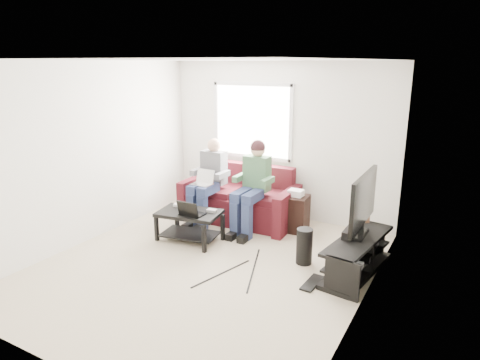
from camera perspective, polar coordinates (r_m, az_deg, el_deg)
name	(u,v)px	position (r m, az deg, el deg)	size (l,w,h in m)	color
floor	(206,265)	(5.74, -4.55, -11.27)	(4.50, 4.50, 0.00)	#BFAA94
ceiling	(201,60)	(5.12, -5.20, 15.68)	(4.50, 4.50, 0.00)	white
wall_back	(279,141)	(7.21, 5.19, 5.22)	(4.50, 4.50, 0.00)	silver
wall_front	(44,230)	(3.73, -24.63, -6.06)	(4.50, 4.50, 0.00)	silver
wall_left	(89,153)	(6.59, -19.48, 3.41)	(4.50, 4.50, 0.00)	silver
wall_right	(368,193)	(4.51, 16.74, -1.63)	(4.50, 4.50, 0.00)	silver
window	(252,121)	(7.37, 1.61, 7.86)	(1.48, 0.04, 1.28)	white
sofa	(240,200)	(7.19, 0.06, -2.73)	(1.94, 0.99, 0.90)	#4F131F
person_left	(209,177)	(6.98, -4.20, 0.35)	(0.40, 0.70, 1.37)	navy
person_right	(253,180)	(6.59, 1.72, 0.01)	(0.40, 0.71, 1.42)	navy
laptop_silver	(202,181)	(6.84, -5.04, -0.12)	(0.32, 0.22, 0.24)	silver
coffee_table	(189,219)	(6.38, -6.76, -5.21)	(0.99, 0.69, 0.45)	black
laptop_black	(192,207)	(6.17, -6.36, -3.56)	(0.34, 0.24, 0.24)	black
controller_a	(179,205)	(6.58, -8.17, -3.32)	(0.14, 0.09, 0.04)	silver
controller_b	(191,206)	(6.52, -6.59, -3.43)	(0.14, 0.09, 0.04)	black
controller_c	(212,211)	(6.29, -3.78, -4.10)	(0.14, 0.09, 0.04)	gray
tv_stand	(357,257)	(5.65, 15.34, -9.92)	(0.60, 1.44, 0.46)	black
tv	(363,201)	(5.48, 16.10, -2.75)	(0.12, 1.10, 0.81)	black
soundbar	(351,230)	(5.64, 14.63, -6.53)	(0.12, 0.50, 0.10)	black
drink_cup	(367,218)	(6.11, 16.56, -4.86)	(0.08, 0.08, 0.12)	#986041
console_white	(349,265)	(5.27, 14.30, -10.95)	(0.30, 0.22, 0.06)	silver
console_grey	(363,243)	(5.89, 16.13, -8.09)	(0.34, 0.26, 0.08)	gray
console_black	(356,254)	(5.57, 15.27, -9.44)	(0.38, 0.30, 0.07)	black
subwoofer	(304,246)	(5.74, 8.57, -8.73)	(0.21, 0.21, 0.48)	black
keyboard_floor	(312,283)	(5.36, 9.60, -13.37)	(0.15, 0.44, 0.02)	black
end_table	(295,212)	(6.77, 7.36, -4.32)	(0.38, 0.38, 0.67)	black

